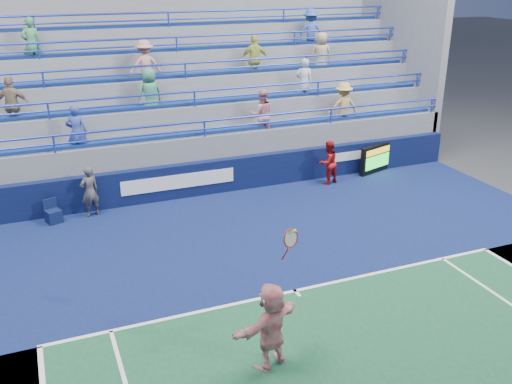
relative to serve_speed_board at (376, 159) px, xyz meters
name	(u,v)px	position (x,y,z in m)	size (l,w,h in m)	color
ground	(295,292)	(-6.13, -6.22, -0.51)	(120.00, 120.00, 0.00)	#333538
sponsor_wall	(208,177)	(-6.12, 0.28, 0.04)	(18.00, 0.32, 1.10)	#0A1338
bleacher_stand	(177,120)	(-6.13, 4.05, 1.03)	(18.00, 5.60, 6.13)	slate
serve_speed_board	(376,159)	(0.00, 0.00, 0.00)	(1.44, 0.61, 1.02)	black
judge_chair	(54,215)	(-10.92, -0.25, -0.29)	(0.50, 0.51, 0.70)	#0C173C
tennis_player	(271,326)	(-7.65, -8.35, 0.34)	(1.63, 1.07, 2.71)	white
line_judge	(90,191)	(-9.85, -0.15, 0.26)	(0.56, 0.37, 1.53)	#131634
ball_girl	(328,162)	(-2.11, -0.34, 0.23)	(0.72, 0.56, 1.49)	#A11212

